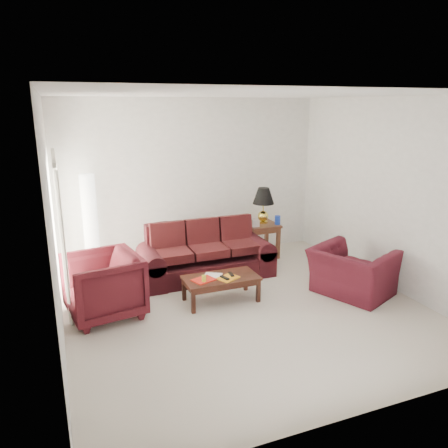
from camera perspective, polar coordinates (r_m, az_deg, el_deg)
name	(u,v)px	position (r m, az deg, el deg)	size (l,w,h in m)	color
floor	(245,307)	(6.52, 2.77, -10.81)	(5.00, 5.00, 0.00)	beige
blinds	(60,230)	(6.87, -20.62, -0.78)	(0.10, 2.00, 2.16)	silver
sofa	(206,251)	(7.44, -2.33, -3.58)	(2.24, 0.97, 0.92)	black
throw_pillow	(158,233)	(7.70, -8.66, -1.20)	(0.38, 0.11, 0.38)	black
end_table	(261,240)	(8.51, 4.84, -2.09)	(0.60, 0.60, 0.66)	brown
table_lamp	(263,205)	(8.40, 5.15, 2.43)	(0.41, 0.41, 0.69)	gold
clock	(256,224)	(8.17, 4.19, 0.07)	(0.13, 0.05, 0.13)	silver
blue_canister	(278,220)	(8.38, 7.01, 0.51)	(0.11, 0.11, 0.17)	#1A39AD
picture_frame	(251,219)	(8.45, 3.49, 0.68)	(0.13, 0.02, 0.16)	#BBBCC0
floor_lamp	(90,224)	(7.80, -17.05, -0.06)	(0.29, 0.29, 1.78)	silver
armchair_left	(103,286)	(6.32, -15.52, -7.78)	(0.96, 0.99, 0.90)	#420F15
armchair_right	(352,272)	(7.08, 16.39, -6.02)	(1.13, 0.99, 0.74)	#400E18
coffee_table	(221,289)	(6.63, -0.40, -8.48)	(1.11, 0.56, 0.39)	black
magazine_red	(204,280)	(6.43, -2.66, -7.31)	(0.31, 0.23, 0.02)	red
magazine_white	(213,275)	(6.59, -1.44, -6.72)	(0.26, 0.19, 0.01)	white
magazine_orange	(228,278)	(6.49, 0.54, -7.05)	(0.30, 0.22, 0.02)	orange
remote_a	(225,278)	(6.45, 0.08, -7.02)	(0.05, 0.17, 0.02)	black
remote_b	(231,274)	(6.58, 0.94, -6.56)	(0.05, 0.17, 0.02)	black
yellow_glass	(204,279)	(6.34, -2.64, -7.19)	(0.06, 0.06, 0.11)	yellow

